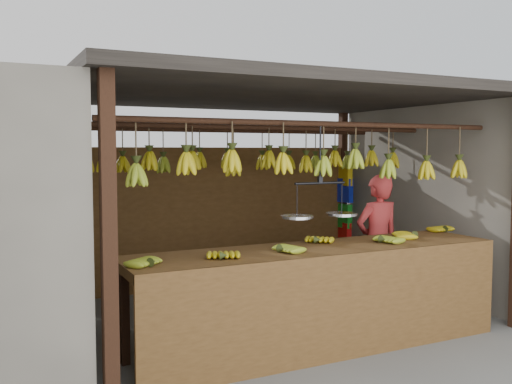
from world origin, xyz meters
TOP-DOWN VIEW (x-y plane):
  - ground at (0.00, 0.00)m, footprint 80.00×80.00m
  - stall at (0.00, 0.33)m, footprint 4.30×3.30m
  - neighbor_right at (3.60, 0.00)m, footprint 3.00×3.00m
  - counter at (-0.09, -1.23)m, footprint 3.56×0.79m
  - hanging_bananas at (-0.01, -0.00)m, footprint 3.56×2.26m
  - balance_scale at (0.00, -1.00)m, footprint 0.77×0.29m
  - vendor at (1.17, -0.36)m, footprint 0.55×0.37m
  - bag_bundles at (1.94, 1.35)m, footprint 0.08×0.26m

SIDE VIEW (x-z plane):
  - ground at x=0.00m, z-range 0.00..0.00m
  - counter at x=-0.09m, z-range 0.23..1.19m
  - vendor at x=1.17m, z-range 0.00..1.50m
  - bag_bundles at x=1.94m, z-range 0.40..1.61m
  - neighbor_right at x=3.60m, z-range 0.00..2.30m
  - balance_scale at x=0.00m, z-range 0.79..1.63m
  - hanging_bananas at x=-0.01m, z-range 1.43..1.82m
  - stall at x=0.00m, z-range 0.77..3.17m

